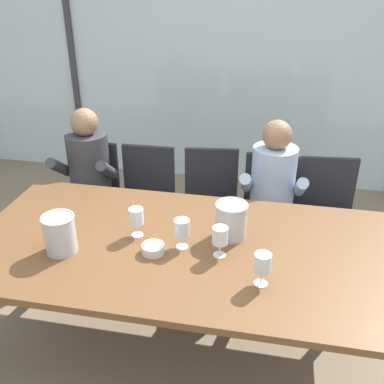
# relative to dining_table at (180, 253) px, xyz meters

# --- Properties ---
(ground) EXTENTS (14.00, 14.00, 0.00)m
(ground) POSITION_rel_dining_table_xyz_m (0.00, 1.00, -0.69)
(ground) COLOR #847056
(window_glass_panel) EXTENTS (7.57, 0.03, 2.60)m
(window_glass_panel) POSITION_rel_dining_table_xyz_m (0.00, 2.48, 0.61)
(window_glass_panel) COLOR silver
(window_glass_panel) RESTS_ON ground
(window_mullion_left) EXTENTS (0.06, 0.06, 2.60)m
(window_mullion_left) POSITION_rel_dining_table_xyz_m (-1.70, 2.46, 0.61)
(window_mullion_left) COLOR #38383D
(window_mullion_left) RESTS_ON ground
(hillside_vineyard) EXTENTS (13.57, 2.40, 1.56)m
(hillside_vineyard) POSITION_rel_dining_table_xyz_m (0.00, 6.10, 0.09)
(hillside_vineyard) COLOR #477A38
(hillside_vineyard) RESTS_ON ground
(dining_table) EXTENTS (2.37, 1.20, 0.75)m
(dining_table) POSITION_rel_dining_table_xyz_m (0.00, 0.00, 0.00)
(dining_table) COLOR brown
(dining_table) RESTS_ON ground
(chair_near_curtain) EXTENTS (0.44, 0.44, 0.87)m
(chair_near_curtain) POSITION_rel_dining_table_xyz_m (-0.97, 0.99, -0.18)
(chair_near_curtain) COLOR #232328
(chair_near_curtain) RESTS_ON ground
(chair_left_of_center) EXTENTS (0.45, 0.45, 0.87)m
(chair_left_of_center) POSITION_rel_dining_table_xyz_m (-0.50, 0.99, -0.18)
(chair_left_of_center) COLOR #232328
(chair_left_of_center) RESTS_ON ground
(chair_center) EXTENTS (0.49, 0.49, 0.87)m
(chair_center) POSITION_rel_dining_table_xyz_m (0.02, 1.03, -0.18)
(chair_center) COLOR #232328
(chair_center) RESTS_ON ground
(chair_right_of_center) EXTENTS (0.46, 0.46, 0.87)m
(chair_right_of_center) POSITION_rel_dining_table_xyz_m (0.47, 1.00, -0.18)
(chair_right_of_center) COLOR #232328
(chair_right_of_center) RESTS_ON ground
(chair_near_window_right) EXTENTS (0.48, 0.48, 0.87)m
(chair_near_window_right) POSITION_rel_dining_table_xyz_m (0.90, 1.03, -0.18)
(chair_near_window_right) COLOR #232328
(chair_near_window_right) RESTS_ON ground
(person_charcoal_jacket) EXTENTS (0.48, 0.62, 1.19)m
(person_charcoal_jacket) POSITION_rel_dining_table_xyz_m (-0.94, 0.87, -0.01)
(person_charcoal_jacket) COLOR #38383D
(person_charcoal_jacket) RESTS_ON ground
(person_pale_blue_shirt) EXTENTS (0.47, 0.61, 1.19)m
(person_pale_blue_shirt) POSITION_rel_dining_table_xyz_m (0.48, 0.87, -0.01)
(person_pale_blue_shirt) COLOR #9EB2D1
(person_pale_blue_shirt) RESTS_ON ground
(ice_bucket_primary) EXTENTS (0.19, 0.19, 0.21)m
(ice_bucket_primary) POSITION_rel_dining_table_xyz_m (0.27, 0.14, 0.17)
(ice_bucket_primary) COLOR #B7B7BC
(ice_bucket_primary) RESTS_ON dining_table
(ice_bucket_secondary) EXTENTS (0.18, 0.18, 0.22)m
(ice_bucket_secondary) POSITION_rel_dining_table_xyz_m (-0.62, -0.18, 0.17)
(ice_bucket_secondary) COLOR #B7B7BC
(ice_bucket_secondary) RESTS_ON dining_table
(tasting_bowl) EXTENTS (0.13, 0.13, 0.05)m
(tasting_bowl) POSITION_rel_dining_table_xyz_m (-0.12, -0.11, 0.09)
(tasting_bowl) COLOR silver
(tasting_bowl) RESTS_ON dining_table
(wine_glass_by_left_taster) EXTENTS (0.08, 0.08, 0.17)m
(wine_glass_by_left_taster) POSITION_rel_dining_table_xyz_m (-0.26, 0.04, 0.18)
(wine_glass_by_left_taster) COLOR silver
(wine_glass_by_left_taster) RESTS_ON dining_table
(wine_glass_near_bucket) EXTENTS (0.08, 0.08, 0.17)m
(wine_glass_near_bucket) POSITION_rel_dining_table_xyz_m (0.46, -0.26, 0.18)
(wine_glass_near_bucket) COLOR silver
(wine_glass_near_bucket) RESTS_ON dining_table
(wine_glass_center_pour) EXTENTS (0.08, 0.08, 0.17)m
(wine_glass_center_pour) POSITION_rel_dining_table_xyz_m (0.02, -0.03, 0.18)
(wine_glass_center_pour) COLOR silver
(wine_glass_center_pour) RESTS_ON dining_table
(wine_glass_by_right_taster) EXTENTS (0.08, 0.08, 0.17)m
(wine_glass_by_right_taster) POSITION_rel_dining_table_xyz_m (0.23, -0.06, 0.18)
(wine_glass_by_right_taster) COLOR silver
(wine_glass_by_right_taster) RESTS_ON dining_table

